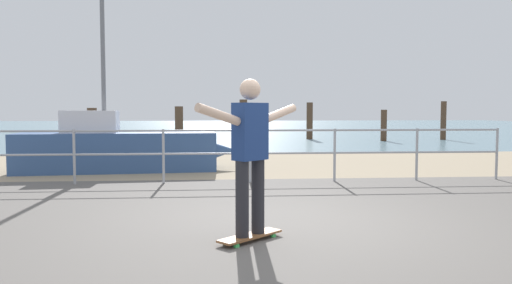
{
  "coord_description": "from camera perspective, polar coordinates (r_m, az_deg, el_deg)",
  "views": [
    {
      "loc": [
        -0.9,
        -5.83,
        1.41
      ],
      "look_at": [
        -0.27,
        2.0,
        0.9
      ],
      "focal_mm": 34.65,
      "sensor_mm": 36.0,
      "label": 1
    }
  ],
  "objects": [
    {
      "name": "ground_plane",
      "position": [
        5.11,
        5.87,
        -12.31
      ],
      "size": [
        24.0,
        10.0,
        0.04
      ],
      "primitive_type": "cube",
      "color": "#605B56",
      "rests_on": "ground"
    },
    {
      "name": "groyne_post_0",
      "position": [
        20.13,
        -18.38,
        1.63
      ],
      "size": [
        0.37,
        0.37,
        1.5
      ],
      "primitive_type": "cylinder",
      "color": "#513826",
      "rests_on": "ground"
    },
    {
      "name": "sea_surface",
      "position": [
        40.86,
        -3.28,
        1.71
      ],
      "size": [
        72.0,
        50.0,
        0.04
      ],
      "primitive_type": "cube",
      "color": "slate",
      "rests_on": "ground"
    },
    {
      "name": "skateboard",
      "position": [
        5.34,
        -0.67,
        -10.83
      ],
      "size": [
        0.73,
        0.68,
        0.08
      ],
      "color": "brown",
      "rests_on": "ground"
    },
    {
      "name": "sailboat",
      "position": [
        11.77,
        -14.84,
        -0.75
      ],
      "size": [
        5.03,
        1.79,
        4.84
      ],
      "color": "#335184",
      "rests_on": "ground"
    },
    {
      "name": "railing_fence",
      "position": [
        9.46,
        -5.67,
        -0.61
      ],
      "size": [
        11.61,
        0.05,
        1.05
      ],
      "color": "#9EA0A5",
      "rests_on": "ground"
    },
    {
      "name": "skateboarder",
      "position": [
        5.18,
        -0.68,
        -0.61
      ],
      "size": [
        1.14,
        1.03,
        1.65
      ],
      "color": "#26262B",
      "rests_on": "skateboard"
    },
    {
      "name": "groyne_post_3",
      "position": [
        23.84,
        6.21,
        2.43
      ],
      "size": [
        0.3,
        0.3,
        1.78
      ],
      "primitive_type": "cylinder",
      "color": "#513826",
      "rests_on": "ground"
    },
    {
      "name": "groyne_post_4",
      "position": [
        23.06,
        14.53,
        1.85
      ],
      "size": [
        0.27,
        0.27,
        1.43
      ],
      "primitive_type": "cylinder",
      "color": "#513826",
      "rests_on": "ground"
    },
    {
      "name": "groyne_post_1",
      "position": [
        22.89,
        -8.88,
        2.11
      ],
      "size": [
        0.38,
        0.38,
        1.58
      ],
      "primitive_type": "cylinder",
      "color": "#513826",
      "rests_on": "ground"
    },
    {
      "name": "beach_strip",
      "position": [
        12.94,
        -0.54,
        -2.55
      ],
      "size": [
        24.0,
        6.0,
        0.04
      ],
      "primitive_type": "cube",
      "color": "tan",
      "rests_on": "ground"
    },
    {
      "name": "groyne_post_2",
      "position": [
        25.33,
        -1.47,
        2.72
      ],
      "size": [
        0.39,
        0.39,
        1.95
      ],
      "primitive_type": "cylinder",
      "color": "#513826",
      "rests_on": "ground"
    },
    {
      "name": "groyne_post_5",
      "position": [
        24.81,
        20.82,
        2.31
      ],
      "size": [
        0.26,
        0.26,
        1.83
      ],
      "primitive_type": "cylinder",
      "color": "#513826",
      "rests_on": "ground"
    }
  ]
}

